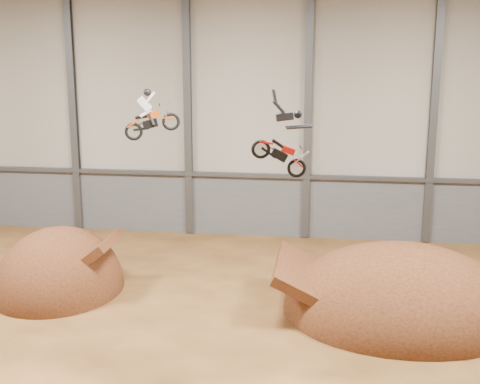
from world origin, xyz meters
The scene contains 12 objects.
floor centered at (0.00, 0.00, 0.00)m, with size 40.00×40.00×0.00m, color #543316.
back_wall centered at (0.00, 15.00, 7.00)m, with size 40.00×0.10×14.00m, color #AFA89B.
lower_band_back centered at (0.00, 14.90, 1.75)m, with size 39.80×0.18×3.50m, color #5C5D64.
steel_rail centered at (0.00, 14.75, 3.55)m, with size 39.80×0.35×0.20m, color #47494F.
steel_column_1 centered at (-10.00, 14.80, 7.00)m, with size 0.40×0.36×13.90m, color #47494F.
steel_column_2 centered at (-3.33, 14.80, 7.00)m, with size 0.40×0.36×13.90m, color #47494F.
steel_column_3 centered at (3.33, 14.80, 7.00)m, with size 0.40×0.36×13.90m, color #47494F.
steel_column_4 centered at (10.00, 14.80, 7.00)m, with size 0.40×0.36×13.90m, color #47494F.
takeoff_ramp centered at (-7.43, 5.38, 0.00)m, with size 5.72×6.60×5.72m, color #3C1C0F.
landing_ramp centered at (7.65, 4.81, 0.00)m, with size 9.78×8.65×5.64m, color #3C1C0F.
fmx_rider_a centered at (-2.66, 4.93, 8.28)m, with size 2.30×0.87×2.08m, color #C04106, non-canonical shape.
fmx_rider_b centered at (2.56, 1.51, 7.91)m, with size 2.82×0.81×2.42m, color red, non-canonical shape.
Camera 1 is at (4.37, -21.73, 11.36)m, focal length 50.00 mm.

